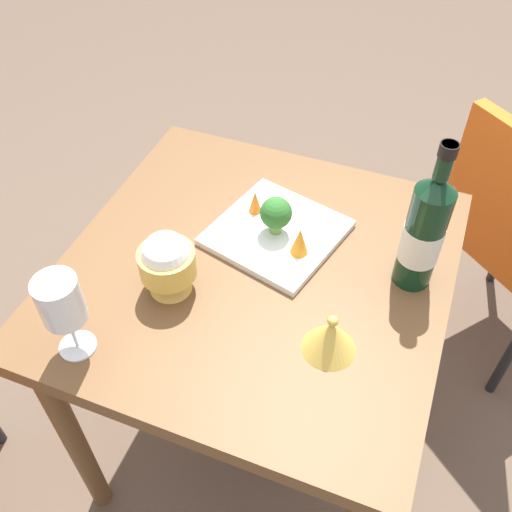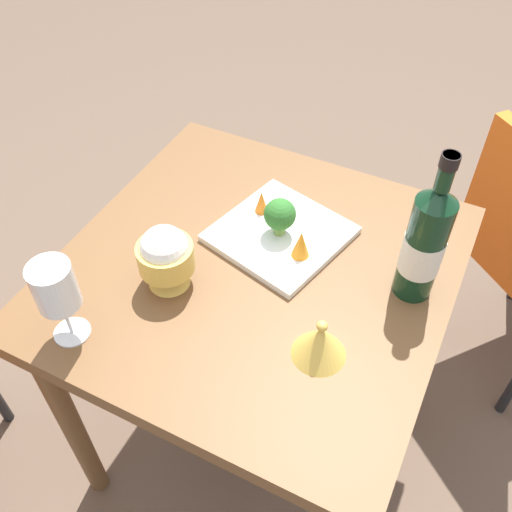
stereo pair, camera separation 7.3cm
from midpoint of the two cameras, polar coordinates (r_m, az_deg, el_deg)
name	(u,v)px [view 1 (the left image)]	position (r m, az deg, el deg)	size (l,w,h in m)	color
ground_plane	(256,433)	(1.81, -1.21, -17.24)	(8.00, 8.00, 0.00)	brown
dining_table	(256,298)	(1.26, -1.66, -4.27)	(0.78, 0.78, 0.75)	brown
wine_bottle	(424,232)	(1.10, 14.53, 2.24)	(0.08, 0.08, 0.33)	black
wine_glass	(61,302)	(1.02, -20.80, -4.41)	(0.08, 0.08, 0.18)	white
rice_bowl	(167,263)	(1.10, -10.70, -0.71)	(0.11, 0.11, 0.14)	gold
rice_bowl_lid	(330,336)	(1.03, 5.36, -8.02)	(0.10, 0.10, 0.09)	gold
serving_plate	(277,233)	(1.24, 0.36, 2.29)	(0.30, 0.30, 0.02)	white
broccoli_floret	(276,214)	(1.19, 0.25, 4.17)	(0.07, 0.07, 0.09)	#729E4C
carrot_garnish_left	(255,202)	(1.26, -1.76, 5.38)	(0.03, 0.03, 0.05)	orange
carrot_garnish_right	(300,241)	(1.16, 2.58, 1.44)	(0.04, 0.04, 0.06)	orange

